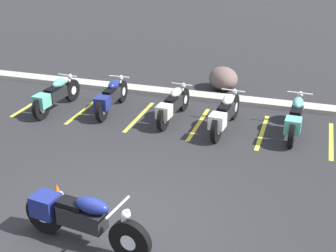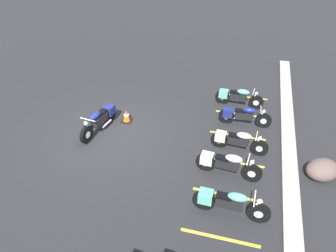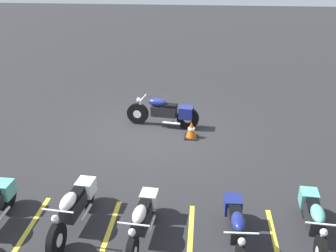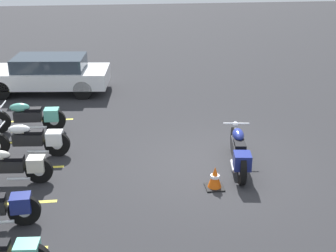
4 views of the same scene
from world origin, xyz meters
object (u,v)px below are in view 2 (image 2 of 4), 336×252
at_px(parked_bike_1, 242,115).
at_px(traffic_cone, 126,116).
at_px(landscape_rock_0, 323,170).
at_px(parked_bike_0, 237,97).
at_px(motorcycle_navy_featured, 100,119).
at_px(parked_bike_4, 227,202).
at_px(parked_bike_2, 236,140).
at_px(parked_bike_3, 225,164).

xyz_separation_m(parked_bike_1, traffic_cone, (0.98, -4.49, -0.19)).
bearing_deg(landscape_rock_0, parked_bike_0, -142.09).
distance_m(motorcycle_navy_featured, parked_bike_4, 5.98).
height_order(parked_bike_0, parked_bike_2, parked_bike_0).
height_order(parked_bike_1, traffic_cone, parked_bike_1).
xyz_separation_m(motorcycle_navy_featured, traffic_cone, (-0.81, 0.73, -0.24)).
relative_size(motorcycle_navy_featured, parked_bike_2, 1.12).
xyz_separation_m(motorcycle_navy_featured, parked_bike_2, (-0.06, 5.16, -0.05)).
distance_m(parked_bike_0, parked_bike_2, 3.21).
height_order(motorcycle_navy_featured, parked_bike_2, motorcycle_navy_featured).
bearing_deg(parked_bike_0, parked_bike_4, -82.90).
distance_m(parked_bike_1, parked_bike_4, 4.75).
height_order(motorcycle_navy_featured, parked_bike_0, motorcycle_navy_featured).
xyz_separation_m(parked_bike_2, parked_bike_4, (3.02, 0.04, 0.03)).
distance_m(parked_bike_3, traffic_cone, 4.71).
xyz_separation_m(parked_bike_2, landscape_rock_0, (0.74, 2.77, -0.08)).
height_order(parked_bike_1, landscape_rock_0, parked_bike_1).
height_order(motorcycle_navy_featured, traffic_cone, motorcycle_navy_featured).
relative_size(parked_bike_4, traffic_cone, 4.26).
relative_size(parked_bike_3, landscape_rock_0, 2.05).
relative_size(parked_bike_1, parked_bike_3, 0.96).
bearing_deg(landscape_rock_0, parked_bike_4, -50.16).
relative_size(parked_bike_0, parked_bike_3, 0.97).
xyz_separation_m(motorcycle_navy_featured, parked_bike_1, (-1.79, 5.22, -0.05)).
height_order(parked_bike_1, parked_bike_4, parked_bike_4).
height_order(parked_bike_3, parked_bike_4, parked_bike_4).
bearing_deg(parked_bike_4, parked_bike_2, 92.85).
xyz_separation_m(parked_bike_0, landscape_rock_0, (3.93, 3.06, -0.09)).
xyz_separation_m(motorcycle_navy_featured, parked_bike_4, (2.95, 5.20, -0.02)).
bearing_deg(parked_bike_4, traffic_cone, 141.97).
height_order(parked_bike_1, parked_bike_2, parked_bike_1).
bearing_deg(parked_bike_2, motorcycle_navy_featured, -174.79).
distance_m(parked_bike_2, traffic_cone, 4.49).
relative_size(parked_bike_1, traffic_cone, 4.03).
height_order(parked_bike_2, parked_bike_3, parked_bike_3).
xyz_separation_m(motorcycle_navy_featured, parked_bike_0, (-3.26, 4.87, -0.04)).
distance_m(parked_bike_4, traffic_cone, 5.84).
bearing_deg(parked_bike_3, parked_bike_2, 85.91).
relative_size(parked_bike_4, landscape_rock_0, 2.08).
bearing_deg(parked_bike_3, traffic_cone, 158.23).
xyz_separation_m(parked_bike_1, parked_bike_2, (1.73, -0.06, -0.01)).
bearing_deg(parked_bike_4, motorcycle_navy_featured, 152.52).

